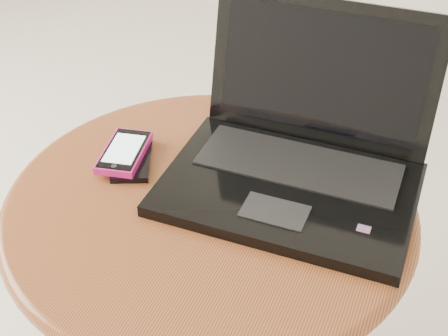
% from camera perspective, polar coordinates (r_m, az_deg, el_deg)
% --- Properties ---
extents(table, '(0.66, 0.66, 0.52)m').
position_cam_1_polar(table, '(1.07, -1.26, -7.21)').
color(table, '#552713').
rests_on(table, ground).
extents(laptop, '(0.40, 0.34, 0.25)m').
position_cam_1_polar(laptop, '(1.01, 6.76, 1.27)').
color(laptop, black).
rests_on(laptop, table).
extents(phone_black, '(0.10, 0.13, 0.01)m').
position_cam_1_polar(phone_black, '(1.07, -8.31, 0.79)').
color(phone_black, black).
rests_on(phone_black, table).
extents(phone_pink, '(0.09, 0.13, 0.01)m').
position_cam_1_polar(phone_pink, '(1.07, -9.01, 1.45)').
color(phone_pink, '#D41B82').
rests_on(phone_pink, phone_black).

